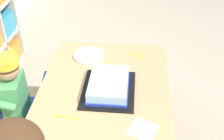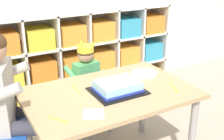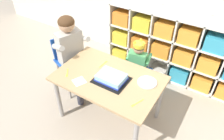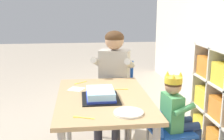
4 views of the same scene
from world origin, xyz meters
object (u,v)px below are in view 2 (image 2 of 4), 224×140
(activity_table, at_px, (109,102))
(fork_at_table_front_edge, at_px, (75,88))
(paper_plate_stack, at_px, (144,73))
(fork_beside_plate_stack, at_px, (59,120))
(adult_helper_seated, at_px, (9,97))
(birthday_cake_on_tray, at_px, (118,87))
(child_with_crown, at_px, (84,76))
(classroom_chair_blue, at_px, (90,96))
(fork_by_napkin, at_px, (174,88))

(activity_table, height_order, fork_at_table_front_edge, fork_at_table_front_edge)
(paper_plate_stack, height_order, fork_beside_plate_stack, paper_plate_stack)
(fork_beside_plate_stack, bearing_deg, adult_helper_seated, -4.65)
(paper_plate_stack, bearing_deg, adult_helper_seated, 179.32)
(birthday_cake_on_tray, relative_size, fork_at_table_front_edge, 2.36)
(child_with_crown, distance_m, birthday_cake_on_tray, 0.63)
(child_with_crown, relative_size, paper_plate_stack, 4.20)
(classroom_chair_blue, relative_size, fork_beside_plate_stack, 5.03)
(classroom_chair_blue, bearing_deg, paper_plate_stack, 122.51)
(child_with_crown, xyz_separation_m, adult_helper_seated, (-0.69, -0.44, 0.16))
(child_with_crown, xyz_separation_m, fork_beside_plate_stack, (-0.49, -0.77, 0.12))
(activity_table, xyz_separation_m, fork_beside_plate_stack, (-0.42, -0.18, 0.08))
(activity_table, bearing_deg, child_with_crown, 83.17)
(activity_table, height_order, fork_by_napkin, fork_by_napkin)
(child_with_crown, bearing_deg, fork_beside_plate_stack, 49.52)
(paper_plate_stack, xyz_separation_m, fork_beside_plate_stack, (-0.80, -0.32, -0.01))
(child_with_crown, distance_m, paper_plate_stack, 0.56)
(classroom_chair_blue, bearing_deg, fork_beside_plate_stack, 45.00)
(classroom_chair_blue, relative_size, fork_at_table_front_edge, 4.04)
(child_with_crown, bearing_deg, birthday_cake_on_tray, 79.93)
(birthday_cake_on_tray, xyz_separation_m, paper_plate_stack, (0.33, 0.16, -0.02))
(child_with_crown, xyz_separation_m, fork_at_table_front_edge, (-0.25, -0.42, 0.12))
(birthday_cake_on_tray, distance_m, fork_beside_plate_stack, 0.49)
(classroom_chair_blue, relative_size, adult_helper_seated, 0.54)
(adult_helper_seated, height_order, paper_plate_stack, adult_helper_seated)
(classroom_chair_blue, relative_size, paper_plate_stack, 2.97)
(classroom_chair_blue, bearing_deg, birthday_cake_on_tray, 78.07)
(birthday_cake_on_tray, distance_m, fork_at_table_front_edge, 0.30)
(child_with_crown, relative_size, adult_helper_seated, 0.77)
(activity_table, distance_m, fork_beside_plate_stack, 0.46)
(classroom_chair_blue, distance_m, child_with_crown, 0.18)
(adult_helper_seated, bearing_deg, fork_beside_plate_stack, -127.92)
(fork_at_table_front_edge, bearing_deg, fork_beside_plate_stack, -31.42)
(classroom_chair_blue, distance_m, birthday_cake_on_tray, 0.59)
(child_with_crown, bearing_deg, paper_plate_stack, 116.58)
(fork_beside_plate_stack, bearing_deg, child_with_crown, -68.22)
(classroom_chair_blue, height_order, fork_beside_plate_stack, fork_beside_plate_stack)
(activity_table, height_order, birthday_cake_on_tray, birthday_cake_on_tray)
(classroom_chair_blue, relative_size, birthday_cake_on_tray, 1.71)
(fork_at_table_front_edge, bearing_deg, classroom_chair_blue, 144.36)
(child_with_crown, relative_size, fork_by_napkin, 5.96)
(adult_helper_seated, bearing_deg, paper_plate_stack, -69.85)
(adult_helper_seated, relative_size, fork_beside_plate_stack, 9.29)
(paper_plate_stack, distance_m, fork_beside_plate_stack, 0.86)
(adult_helper_seated, bearing_deg, fork_at_table_front_edge, -67.01)
(classroom_chair_blue, xyz_separation_m, paper_plate_stack, (0.30, -0.35, 0.28))
(classroom_chair_blue, relative_size, child_with_crown, 0.71)
(adult_helper_seated, distance_m, birthday_cake_on_tray, 0.69)
(activity_table, xyz_separation_m, adult_helper_seated, (-0.62, 0.15, 0.13))
(paper_plate_stack, distance_m, fork_at_table_front_edge, 0.56)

